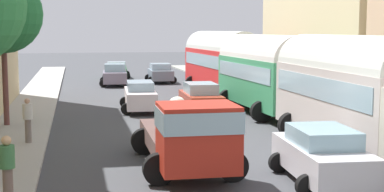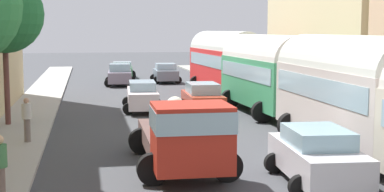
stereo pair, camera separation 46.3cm
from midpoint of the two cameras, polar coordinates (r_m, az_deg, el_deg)
ground_plane at (r=30.49m, az=-1.77°, el=-1.36°), size 154.00×154.00×0.00m
sidewalk_left at (r=30.23m, az=-15.48°, el=-1.54°), size 2.50×70.00×0.14m
sidewalk_right at (r=32.39m, az=11.01°, el=-0.88°), size 2.50×70.00×0.14m
parked_bus_1 at (r=20.63m, az=16.08°, el=0.88°), size 3.29×8.43×4.12m
parked_bus_2 at (r=28.92m, az=8.05°, el=2.58°), size 3.51×8.39×4.05m
parked_bus_3 at (r=37.53m, az=3.64°, el=3.72°), size 3.59×9.77×4.20m
cargo_truck_0 at (r=16.94m, az=-0.09°, el=-3.83°), size 3.08×6.73×2.28m
car_0 at (r=29.94m, az=-4.63°, el=0.02°), size 2.28×4.47×1.58m
car_1 at (r=43.71m, az=-7.04°, el=2.16°), size 2.50×4.00×1.69m
car_2 at (r=50.20m, az=-6.84°, el=2.66°), size 2.56×4.05×1.47m
car_3 at (r=16.22m, az=13.38°, el=-5.90°), size 2.54×4.28×1.58m
car_4 at (r=29.06m, az=1.54°, el=-0.20°), size 2.37×4.14×1.56m
car_5 at (r=45.86m, az=-2.42°, el=2.36°), size 2.40×3.87×1.56m
pedestrian_2 at (r=21.66m, az=-15.84°, el=-2.21°), size 0.48×0.48×1.80m
pedestrian_3 at (r=14.15m, az=-18.06°, el=-6.90°), size 0.45×0.45×1.83m
roadside_tree_2 at (r=25.76m, az=-18.06°, el=7.90°), size 3.41×3.41×6.69m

